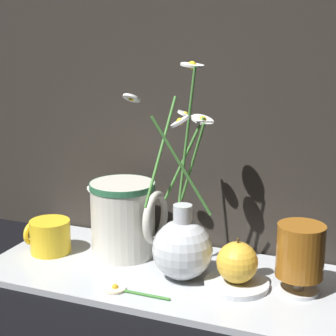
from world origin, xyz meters
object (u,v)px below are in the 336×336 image
yellow_mug (48,237)px  ceramic_pitcher (124,216)px  orange_fruit (237,262)px  vase_with_flowers (182,243)px  tea_glass (300,253)px

yellow_mug → ceramic_pitcher: bearing=19.0°
ceramic_pitcher → orange_fruit: size_ratio=1.99×
vase_with_flowers → tea_glass: bearing=5.9°
vase_with_flowers → tea_glass: 0.20m
vase_with_flowers → yellow_mug: vase_with_flowers is taller
vase_with_flowers → ceramic_pitcher: vase_with_flowers is taller
yellow_mug → tea_glass: tea_glass is taller
vase_with_flowers → orange_fruit: vase_with_flowers is taller
vase_with_flowers → yellow_mug: bearing=178.5°
yellow_mug → tea_glass: (0.48, 0.01, 0.04)m
tea_glass → vase_with_flowers: bearing=-174.1°
vase_with_flowers → yellow_mug: 0.29m
vase_with_flowers → orange_fruit: 0.10m
yellow_mug → ceramic_pitcher: 0.16m
tea_glass → orange_fruit: tea_glass is taller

